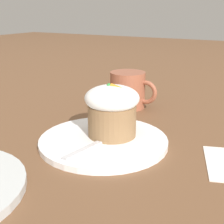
# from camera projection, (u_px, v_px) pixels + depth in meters

# --- Properties ---
(ground_plane) EXTENTS (4.00, 4.00, 0.00)m
(ground_plane) POSITION_uv_depth(u_px,v_px,m) (103.00, 143.00, 0.55)
(ground_plane) COLOR brown
(dessert_plate) EXTENTS (0.23, 0.23, 0.01)m
(dessert_plate) POSITION_uv_depth(u_px,v_px,m) (103.00, 141.00, 0.55)
(dessert_plate) COLOR white
(dessert_plate) RESTS_ON ground_plane
(carrot_cake) EXTENTS (0.10, 0.10, 0.10)m
(carrot_cake) POSITION_uv_depth(u_px,v_px,m) (112.00, 109.00, 0.55)
(carrot_cake) COLOR olive
(carrot_cake) RESTS_ON dessert_plate
(spoon) EXTENTS (0.05, 0.14, 0.01)m
(spoon) POSITION_uv_depth(u_px,v_px,m) (104.00, 138.00, 0.54)
(spoon) COLOR silver
(spoon) RESTS_ON dessert_plate
(coffee_cup) EXTENTS (0.12, 0.08, 0.09)m
(coffee_cup) POSITION_uv_depth(u_px,v_px,m) (128.00, 90.00, 0.74)
(coffee_cup) COLOR #9E563D
(coffee_cup) RESTS_ON ground_plane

